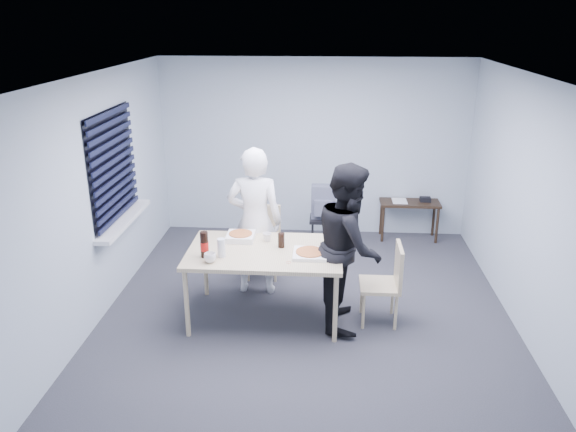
# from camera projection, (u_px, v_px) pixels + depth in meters

# --- Properties ---
(room) EXTENTS (5.00, 5.00, 5.00)m
(room) POSITION_uv_depth(u_px,v_px,m) (116.00, 175.00, 6.37)
(room) COLOR #2E2F34
(room) RESTS_ON ground
(dining_table) EXTENTS (1.64, 1.04, 0.80)m
(dining_table) POSITION_uv_depth(u_px,v_px,m) (265.00, 255.00, 5.98)
(dining_table) COLOR beige
(dining_table) RESTS_ON ground
(chair_far) EXTENTS (0.42, 0.42, 0.89)m
(chair_far) POSITION_uv_depth(u_px,v_px,m) (263.00, 236.00, 7.11)
(chair_far) COLOR beige
(chair_far) RESTS_ON ground
(chair_right) EXTENTS (0.42, 0.42, 0.89)m
(chair_right) POSITION_uv_depth(u_px,v_px,m) (388.00, 279.00, 5.96)
(chair_right) COLOR beige
(chair_right) RESTS_ON ground
(person_white) EXTENTS (0.65, 0.42, 1.77)m
(person_white) POSITION_uv_depth(u_px,v_px,m) (255.00, 221.00, 6.53)
(person_white) COLOR white
(person_white) RESTS_ON ground
(person_black) EXTENTS (0.47, 0.86, 1.77)m
(person_black) POSITION_uv_depth(u_px,v_px,m) (349.00, 246.00, 5.84)
(person_black) COLOR black
(person_black) RESTS_ON ground
(side_table) EXTENTS (0.86, 0.38, 0.57)m
(side_table) POSITION_uv_depth(u_px,v_px,m) (410.00, 207.00, 8.22)
(side_table) COLOR #2F2213
(side_table) RESTS_ON ground
(stool) EXTENTS (0.37, 0.37, 0.51)m
(stool) POSITION_uv_depth(u_px,v_px,m) (323.00, 225.00, 7.78)
(stool) COLOR black
(stool) RESTS_ON ground
(backpack) EXTENTS (0.33, 0.24, 0.46)m
(backpack) POSITION_uv_depth(u_px,v_px,m) (323.00, 202.00, 7.66)
(backpack) COLOR slate
(backpack) RESTS_ON stool
(pizza_box_a) EXTENTS (0.31, 0.31, 0.08)m
(pizza_box_a) POSITION_uv_depth(u_px,v_px,m) (241.00, 236.00, 6.23)
(pizza_box_a) COLOR white
(pizza_box_a) RESTS_ON dining_table
(pizza_box_b) EXTENTS (0.35, 0.35, 0.05)m
(pizza_box_b) POSITION_uv_depth(u_px,v_px,m) (310.00, 253.00, 5.82)
(pizza_box_b) COLOR white
(pizza_box_b) RESTS_ON dining_table
(mug_a) EXTENTS (0.17, 0.17, 0.10)m
(mug_a) POSITION_uv_depth(u_px,v_px,m) (210.00, 258.00, 5.66)
(mug_a) COLOR white
(mug_a) RESTS_ON dining_table
(mug_b) EXTENTS (0.10, 0.10, 0.09)m
(mug_b) POSITION_uv_depth(u_px,v_px,m) (267.00, 237.00, 6.19)
(mug_b) COLOR white
(mug_b) RESTS_ON dining_table
(cola_glass) EXTENTS (0.09, 0.09, 0.16)m
(cola_glass) POSITION_uv_depth(u_px,v_px,m) (281.00, 240.00, 6.01)
(cola_glass) COLOR black
(cola_glass) RESTS_ON dining_table
(soda_bottle) EXTENTS (0.09, 0.09, 0.27)m
(soda_bottle) POSITION_uv_depth(u_px,v_px,m) (204.00, 245.00, 5.75)
(soda_bottle) COLOR black
(soda_bottle) RESTS_ON dining_table
(plastic_cups) EXTENTS (0.09, 0.09, 0.20)m
(plastic_cups) POSITION_uv_depth(u_px,v_px,m) (221.00, 248.00, 5.77)
(plastic_cups) COLOR silver
(plastic_cups) RESTS_ON dining_table
(rubber_band) EXTENTS (0.06, 0.06, 0.00)m
(rubber_band) POSITION_uv_depth(u_px,v_px,m) (289.00, 262.00, 5.66)
(rubber_band) COLOR red
(rubber_band) RESTS_ON dining_table
(papers) EXTENTS (0.21, 0.29, 0.00)m
(papers) POSITION_uv_depth(u_px,v_px,m) (399.00, 201.00, 8.22)
(papers) COLOR white
(papers) RESTS_ON side_table
(black_box) EXTENTS (0.18, 0.15, 0.07)m
(black_box) POSITION_uv_depth(u_px,v_px,m) (425.00, 199.00, 8.19)
(black_box) COLOR black
(black_box) RESTS_ON side_table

